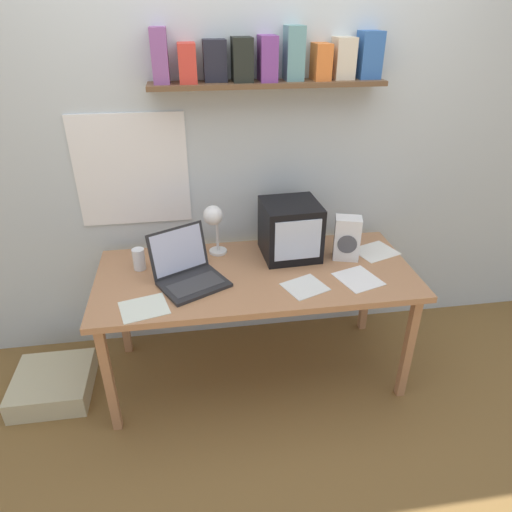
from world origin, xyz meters
TOP-DOWN VIEW (x-y plane):
  - ground_plane at (0.00, 0.00)m, footprint 12.00×12.00m
  - back_wall at (0.00, 0.48)m, footprint 5.60×0.24m
  - corner_desk at (0.00, 0.00)m, footprint 1.72×0.75m
  - crt_monitor at (0.22, 0.17)m, footprint 0.33×0.33m
  - laptop at (-0.37, -0.03)m, footprint 0.43×0.42m
  - desk_lamp at (-0.20, 0.20)m, footprint 0.13×0.17m
  - juice_glass at (-0.63, 0.13)m, footprint 0.07×0.07m
  - space_heater at (0.53, 0.08)m, footprint 0.17×0.14m
  - loose_paper_near_laptop at (-0.58, -0.25)m, footprint 0.26×0.24m
  - loose_paper_near_monitor at (0.52, -0.16)m, footprint 0.25×0.27m
  - printed_handout at (0.23, -0.19)m, footprint 0.25×0.24m
  - open_notebook at (0.73, 0.12)m, footprint 0.28×0.26m
  - floor_cushion at (-1.19, -0.01)m, footprint 0.42×0.42m

SIDE VIEW (x-z plane):
  - ground_plane at x=0.00m, z-range 0.00..0.00m
  - floor_cushion at x=-1.19m, z-range 0.00..0.14m
  - corner_desk at x=0.00m, z-range 0.30..1.01m
  - loose_paper_near_monitor at x=0.52m, z-range 0.71..0.71m
  - loose_paper_near_laptop at x=-0.58m, z-range 0.71..0.71m
  - printed_handout at x=0.23m, z-range 0.71..0.71m
  - open_notebook at x=0.73m, z-range 0.71..0.71m
  - juice_glass at x=-0.63m, z-range 0.70..0.83m
  - laptop at x=-0.37m, z-range 0.65..0.91m
  - space_heater at x=0.53m, z-range 0.71..0.96m
  - crt_monitor at x=0.22m, z-range 0.71..1.03m
  - desk_lamp at x=-0.20m, z-range 0.78..1.10m
  - back_wall at x=0.00m, z-range 0.01..2.61m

